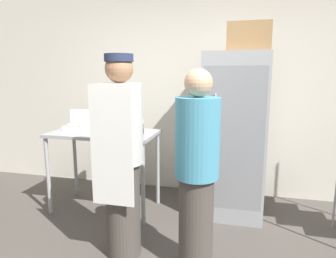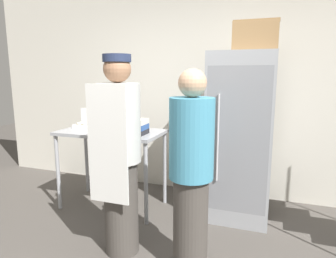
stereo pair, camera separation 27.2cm
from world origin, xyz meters
The scene contains 9 objects.
back_wall centered at (0.00, 2.16, 1.38)m, with size 6.40×0.12×2.77m, color silver.
refrigerator centered at (0.59, 1.54, 0.90)m, with size 0.67×0.74×1.80m.
prep_counter centered at (-0.85, 1.27, 0.82)m, with size 1.20×0.65×0.93m.
donut_box centered at (-1.21, 1.31, 0.97)m, with size 0.30×0.19×0.23m.
blender_pitcher centered at (-0.75, 1.48, 1.06)m, with size 0.15×0.15×0.30m.
binder_stack centered at (-0.54, 1.19, 1.01)m, with size 0.32×0.22×0.17m.
cardboard_storage_box centered at (0.70, 1.48, 1.95)m, with size 0.45×0.27×0.30m.
person_baker centered at (-0.30, 0.45, 0.90)m, with size 0.37×0.39×1.74m.
person_customer centered at (0.34, 0.41, 0.83)m, with size 0.34×0.34×1.62m.
Camera 2 is at (0.92, -1.74, 1.58)m, focal length 32.00 mm.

